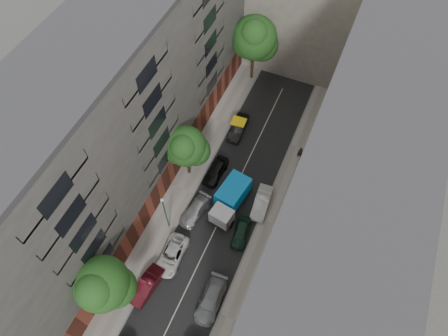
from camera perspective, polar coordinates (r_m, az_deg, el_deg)
The scene contains 20 objects.
ground at distance 45.13m, azimuth 0.32°, elevation -5.46°, with size 120.00×120.00×0.00m, color #4C4C49.
road_surface at distance 45.12m, azimuth 0.32°, elevation -5.45°, with size 8.00×44.00×0.02m, color black.
sidewalk_left at distance 46.36m, azimuth -5.95°, elevation -3.00°, with size 3.00×44.00×0.15m, color gray.
sidewalk_right at distance 44.41m, azimuth 6.92°, elevation -7.86°, with size 3.00×44.00×0.15m, color gray.
building_left at distance 40.42m, azimuth -14.21°, elevation 6.82°, with size 8.00×44.00×20.00m, color #474442.
building_right at distance 35.79m, azimuth 16.86°, elevation -4.00°, with size 8.00×44.00×20.00m, color #BFB195.
tarp_truck at distance 43.77m, azimuth 0.86°, elevation -4.51°, with size 3.31×6.41×2.81m.
car_left_1 at distance 41.69m, azimuth -10.97°, elevation -16.16°, with size 1.53×4.39×1.45m, color #490E16.
car_left_2 at distance 42.38m, azimuth -7.50°, elevation -12.27°, with size 2.24×4.86×1.35m, color silver.
car_left_3 at distance 44.25m, azimuth -4.16°, elevation -6.11°, with size 1.82×4.47×1.30m, color #B9B8BE.
car_left_4 at distance 46.62m, azimuth -1.20°, elevation -0.43°, with size 1.73×4.31×1.47m, color black.
car_left_5 at distance 50.42m, azimuth 2.07°, elevation 5.79°, with size 1.57×4.50×1.48m, color black.
car_right_1 at distance 40.63m, azimuth -1.86°, elevation -18.31°, with size 2.03×5.00×1.45m, color gray.
car_right_2 at distance 43.05m, azimuth 2.44°, elevation -9.18°, with size 1.56×3.87×1.32m, color black.
car_right_3 at distance 44.69m, azimuth 5.40°, elevation -4.94°, with size 1.58×4.53×1.49m, color silver.
tree_near at distance 36.83m, azimuth -16.96°, elevation -15.82°, with size 5.16×4.87×8.83m.
tree_mid at distance 43.19m, azimuth -5.43°, elevation 2.87°, with size 4.88×4.53×7.58m.
tree_far at distance 52.94m, azimuth 4.44°, elevation 17.81°, with size 5.86×5.67×9.78m.
lamp_post at distance 40.92m, azimuth -8.47°, elevation -5.98°, with size 0.36×0.36×6.09m.
pedestrian at distance 48.60m, azimuth 10.81°, elevation 2.21°, with size 0.64×0.42×1.76m, color black.
Camera 1 is at (8.02, -19.26, 40.01)m, focal length 32.00 mm.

